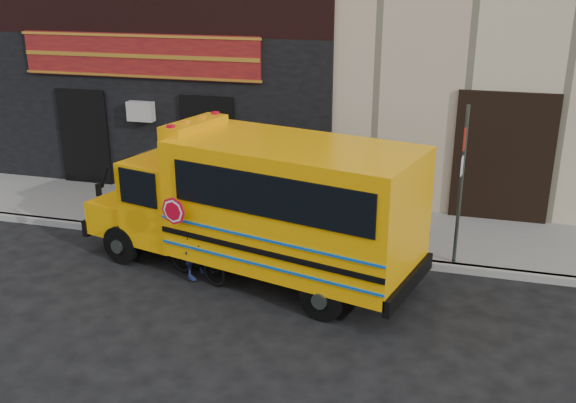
# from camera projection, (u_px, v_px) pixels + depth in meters

# --- Properties ---
(ground) EXTENTS (120.00, 120.00, 0.00)m
(ground) POSITION_uv_depth(u_px,v_px,m) (264.00, 312.00, 11.25)
(ground) COLOR black
(ground) RESTS_ON ground
(curb) EXTENTS (40.00, 0.20, 0.15)m
(curb) POSITION_uv_depth(u_px,v_px,m) (302.00, 250.00, 13.59)
(curb) COLOR gray
(curb) RESTS_ON ground
(sidewalk) EXTENTS (40.00, 3.00, 0.15)m
(sidewalk) POSITION_uv_depth(u_px,v_px,m) (318.00, 225.00, 14.95)
(sidewalk) COLOR slate
(sidewalk) RESTS_ON ground
(school_bus) EXTENTS (7.21, 3.75, 2.92)m
(school_bus) POSITION_uv_depth(u_px,v_px,m) (264.00, 203.00, 12.17)
(school_bus) COLOR black
(school_bus) RESTS_ON ground
(sign_pole) EXTENTS (0.07, 0.29, 3.33)m
(sign_pole) POSITION_uv_depth(u_px,v_px,m) (461.00, 182.00, 12.31)
(sign_pole) COLOR #3D4541
(sign_pole) RESTS_ON ground
(bicycle) EXTENTS (1.58, 1.04, 0.93)m
(bicycle) POSITION_uv_depth(u_px,v_px,m) (197.00, 257.00, 12.32)
(bicycle) COLOR black
(bicycle) RESTS_ON ground
(cyclist) EXTENTS (0.59, 0.75, 1.81)m
(cyclist) POSITION_uv_depth(u_px,v_px,m) (196.00, 236.00, 12.21)
(cyclist) COLOR #111834
(cyclist) RESTS_ON ground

